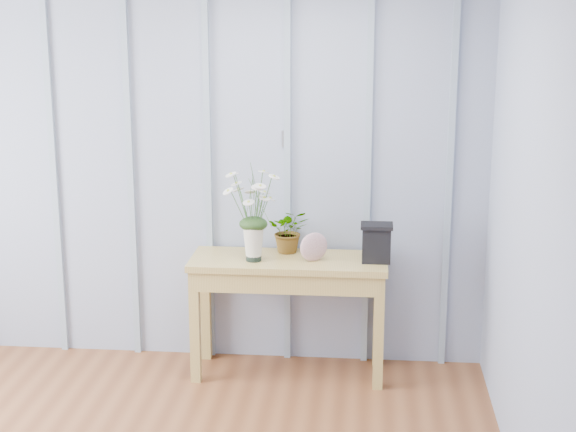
# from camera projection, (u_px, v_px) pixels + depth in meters

# --- Properties ---
(room_shell) EXTENTS (4.00, 4.50, 2.50)m
(room_shell) POSITION_uv_depth(u_px,v_px,m) (101.00, 67.00, 4.10)
(room_shell) COLOR #919BB5
(room_shell) RESTS_ON ground
(sideboard) EXTENTS (1.20, 0.45, 0.75)m
(sideboard) POSITION_uv_depth(u_px,v_px,m) (289.00, 276.00, 5.40)
(sideboard) COLOR #AA914A
(sideboard) RESTS_ON ground
(daisy_vase) EXTENTS (0.42, 0.32, 0.59)m
(daisy_vase) POSITION_uv_depth(u_px,v_px,m) (253.00, 201.00, 5.24)
(daisy_vase) COLOR black
(daisy_vase) RESTS_ON sideboard
(spider_plant) EXTENTS (0.27, 0.24, 0.28)m
(spider_plant) POSITION_uv_depth(u_px,v_px,m) (289.00, 231.00, 5.48)
(spider_plant) COLOR #193513
(spider_plant) RESTS_ON sideboard
(felt_disc_vessel) EXTENTS (0.18, 0.13, 0.18)m
(felt_disc_vessel) POSITION_uv_depth(u_px,v_px,m) (314.00, 247.00, 5.30)
(felt_disc_vessel) COLOR #8E4462
(felt_disc_vessel) RESTS_ON sideboard
(carved_box) EXTENTS (0.19, 0.15, 0.23)m
(carved_box) POSITION_uv_depth(u_px,v_px,m) (376.00, 242.00, 5.28)
(carved_box) COLOR black
(carved_box) RESTS_ON sideboard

